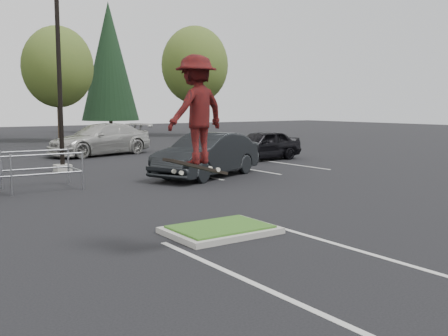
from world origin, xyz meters
TOP-DOWN VIEW (x-y plane):
  - ground at (0.00, 0.00)m, footprint 120.00×120.00m
  - grass_median at (0.00, 0.00)m, footprint 2.20×1.60m
  - stall_lines at (-1.35, 6.02)m, footprint 22.62×17.60m
  - light_pole at (0.50, 12.00)m, footprint 0.70×0.60m
  - decid_c at (5.99, 29.83)m, footprint 5.12×5.12m
  - decid_d at (17.99, 30.33)m, footprint 5.76×5.76m
  - conif_c at (14.00, 39.50)m, footprint 5.50×5.50m
  - skateboarder at (-1.20, -1.00)m, footprint 1.37×0.98m
  - car_r_charc at (4.50, 7.48)m, footprint 5.26×3.57m
  - car_r_black at (10.00, 11.07)m, footprint 4.43×2.07m
  - car_far_silver at (4.52, 18.00)m, footprint 6.23×3.74m

SIDE VIEW (x-z plane):
  - ground at x=0.00m, z-range 0.00..0.00m
  - stall_lines at x=-1.35m, z-range 0.00..0.01m
  - grass_median at x=0.00m, z-range 0.00..0.16m
  - car_r_black at x=10.00m, z-range 0.00..1.47m
  - car_r_charc at x=4.50m, z-range 0.00..1.64m
  - car_far_silver at x=4.52m, z-range 0.00..1.69m
  - skateboarder at x=-1.20m, z-range 1.51..3.65m
  - light_pole at x=0.50m, z-range -0.50..9.62m
  - decid_c at x=5.99m, z-range 1.06..9.45m
  - decid_d at x=17.99m, z-range 1.20..10.63m
  - conif_c at x=14.00m, z-range 0.60..13.10m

